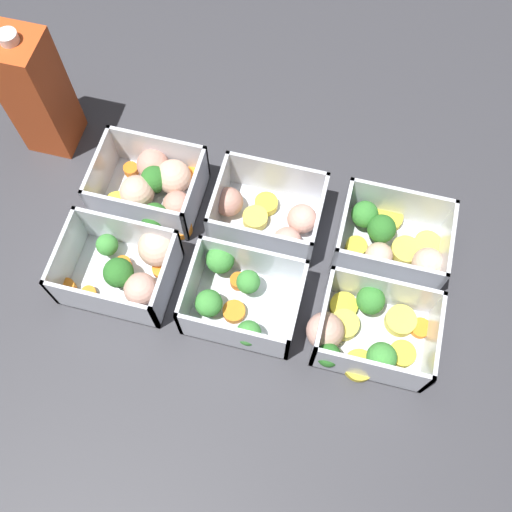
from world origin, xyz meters
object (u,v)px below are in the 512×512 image
Objects in this scene: container_near_left at (130,267)px; container_far_left at (155,187)px; container_near_center at (237,297)px; container_far_right at (391,242)px; juice_carton at (37,93)px; container_near_right at (363,332)px; container_far_center at (268,216)px.

container_far_left is (-0.01, 0.12, -0.00)m from container_near_left.
container_near_center is (0.14, -0.01, 0.00)m from container_near_left.
container_far_left is at bearing 179.64° from container_far_right.
container_near_center is 0.38m from juice_carton.
container_near_left and container_near_center have the same top height.
container_near_right is 0.78× the size of juice_carton.
juice_carton is (-0.50, 0.06, 0.07)m from container_far_right.
container_near_left is at bearing -143.10° from container_far_center.
juice_carton reaches higher than container_near_center.
container_far_left is 0.99× the size of container_far_right.
container_far_center is at bearing -178.94° from container_far_right.
container_near_left is 0.19m from container_far_center.
container_near_right is at bearing -40.01° from container_far_center.
container_far_left is at bearing 139.95° from container_near_center.
container_near_center is 0.20m from container_far_left.
container_far_center and container_far_right have the same top height.
container_far_left is at bearing 178.18° from container_far_center.
juice_carton is (-0.32, 0.19, 0.07)m from container_near_center.
container_far_center is (-0.15, 0.13, -0.00)m from container_near_right.
container_near_right is 1.01× the size of container_far_center.
container_far_right is (0.01, 0.13, -0.00)m from container_near_right.
container_far_right is at bearing 1.06° from container_far_center.
container_near_right is 1.07× the size of container_far_left.
container_far_center is at bearing -11.35° from juice_carton.
container_far_left is 0.20m from juice_carton.
juice_carton is at bearing 134.40° from container_near_left.
juice_carton is (-0.18, 0.18, 0.07)m from container_near_left.
container_near_left is at bearing -45.60° from juice_carton.
container_far_right is (0.32, -0.00, -0.00)m from container_far_left.
container_near_center is at bearing -40.05° from container_far_left.
container_far_left and container_far_right have the same top height.
container_near_center is at bearing -144.69° from container_far_right.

